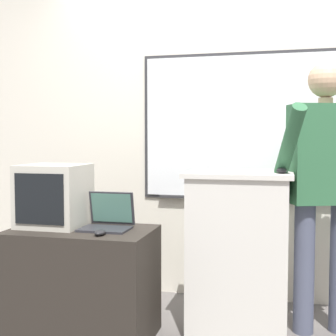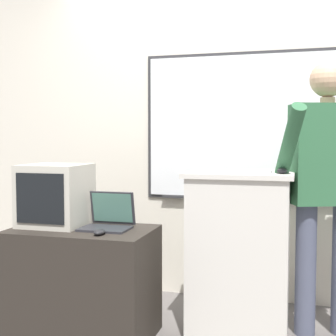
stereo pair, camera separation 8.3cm
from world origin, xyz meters
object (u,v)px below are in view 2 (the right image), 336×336
Objects in this scene: laptop at (109,218)px; computer_mouse_by_laptop at (99,232)px; side_desk at (83,283)px; crt_monitor at (56,195)px; person_presenter at (326,177)px; computer_mouse_by_keyboard at (282,171)px; wireless_keyboard at (236,171)px; lectern_podium at (238,255)px.

computer_mouse_by_laptop is (0.03, -0.21, -0.05)m from laptop.
crt_monitor reaches higher than side_desk.
side_desk is 0.51× the size of person_presenter.
computer_mouse_by_keyboard is at bearing 10.22° from side_desk.
person_presenter is 1.44m from computer_mouse_by_laptop.
wireless_keyboard reaches higher than laptop.
lectern_podium is at bearing 13.47° from laptop.
laptop is (-1.31, -0.38, -0.26)m from person_presenter.
person_presenter is at bearing 41.10° from computer_mouse_by_keyboard.
crt_monitor reaches higher than computer_mouse_by_laptop.
crt_monitor is at bearing 164.94° from side_desk.
laptop is 0.39m from crt_monitor.
computer_mouse_by_laptop is at bearing -154.77° from wireless_keyboard.
person_presenter is at bearing 20.05° from lectern_podium.
wireless_keyboard is at bearing 7.25° from crt_monitor.
person_presenter reaches higher than laptop.
computer_mouse_by_laptop is 1.14m from computer_mouse_by_keyboard.
wireless_keyboard is at bearing 10.04° from laptop.
side_desk is 0.59m from crt_monitor.
computer_mouse_by_keyboard is (-0.26, -0.23, 0.05)m from person_presenter.
person_presenter is 17.29× the size of computer_mouse_by_laptop.
computer_mouse_by_laptop reaches higher than side_desk.
computer_mouse_by_keyboard reaches higher than computer_mouse_by_laptop.
person_presenter is 0.58m from wireless_keyboard.
wireless_keyboard is (0.93, 0.20, 0.71)m from side_desk.
person_presenter is 17.29× the size of computer_mouse_by_keyboard.
wireless_keyboard reaches higher than side_desk.
wireless_keyboard is at bearing -100.13° from lectern_podium.
computer_mouse_by_keyboard is at bearing 8.20° from laptop.
laptop is 3.00× the size of computer_mouse_by_laptop.
wireless_keyboard is 1.06× the size of crt_monitor.
lectern_podium is 1.23m from crt_monitor.
lectern_podium is 1.18× the size of side_desk.
person_presenter is at bearing 24.45° from wireless_keyboard.
crt_monitor is (-0.40, 0.21, 0.18)m from computer_mouse_by_laptop.
laptop is 0.71× the size of wireless_keyboard.
wireless_keyboard is 4.19× the size of computer_mouse_by_laptop.
laptop is (-0.79, -0.19, 0.23)m from lectern_podium.
laptop is at bearing 98.22° from computer_mouse_by_laptop.
computer_mouse_by_keyboard is (1.20, 0.22, 0.71)m from side_desk.
lectern_podium is 10.41× the size of computer_mouse_by_keyboard.
side_desk is at bearing -164.87° from lectern_podium.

